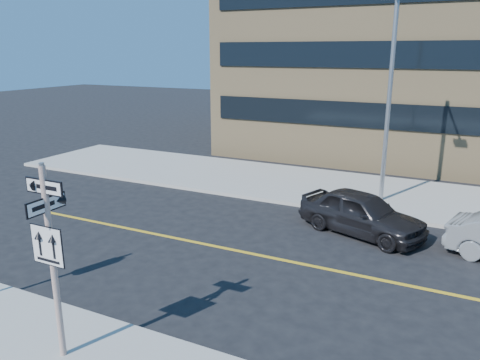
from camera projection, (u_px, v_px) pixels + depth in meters
The scene contains 5 objects.
ground at pixel (140, 304), 11.84m from camera, with size 120.00×120.00×0.00m, color black.
sign_pole at pixel (51, 252), 9.01m from camera, with size 0.92×0.92×4.06m.
parked_car_a at pixel (361, 213), 16.19m from camera, with size 4.46×1.79×1.52m, color black.
streetlight_a at pixel (389, 89), 18.17m from camera, with size 0.55×2.25×8.00m.
building_brick at pixel (399, 6), 30.20m from camera, with size 18.00×18.00×18.00m, color tan.
Camera 1 is at (6.94, -8.36, 6.19)m, focal length 35.00 mm.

